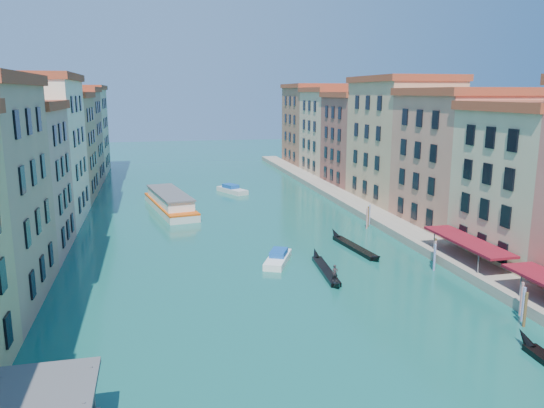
# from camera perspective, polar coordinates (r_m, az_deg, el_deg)

# --- Properties ---
(left_bank_palazzos) EXTENTS (12.80, 128.40, 21.00)m
(left_bank_palazzos) POSITION_cam_1_polar(r_m,az_deg,el_deg) (75.91, -25.04, 4.22)
(left_bank_palazzos) COLOR #CEB78F
(left_bank_palazzos) RESTS_ON ground
(right_bank_palazzos) EXTENTS (12.80, 128.40, 21.00)m
(right_bank_palazzos) POSITION_cam_1_polar(r_m,az_deg,el_deg) (84.55, 15.50, 5.61)
(right_bank_palazzos) COLOR #AA473B
(right_bank_palazzos) RESTS_ON ground
(quay) EXTENTS (4.00, 140.00, 1.00)m
(quay) POSITION_cam_1_polar(r_m,az_deg,el_deg) (82.57, 10.24, -0.80)
(quay) COLOR gray
(quay) RESTS_ON ground
(mooring_poles_right) EXTENTS (1.44, 54.24, 3.20)m
(mooring_poles_right) POSITION_cam_1_polar(r_m,az_deg,el_deg) (50.65, 23.44, -8.83)
(mooring_poles_right) COLOR brown
(mooring_poles_right) RESTS_ON ground
(vaporetto_far) EXTENTS (8.04, 20.31, 2.95)m
(vaporetto_far) POSITION_cam_1_polar(r_m,az_deg,el_deg) (85.84, -10.93, 0.22)
(vaporetto_far) COLOR silver
(vaporetto_far) RESTS_ON ground
(gondola_fore) EXTENTS (1.84, 11.46, 2.28)m
(gondola_fore) POSITION_cam_1_polar(r_m,az_deg,el_deg) (55.76, 5.80, -6.99)
(gondola_fore) COLOR black
(gondola_fore) RESTS_ON ground
(gondola_far) EXTENTS (2.43, 12.47, 1.77)m
(gondola_far) POSITION_cam_1_polar(r_m,az_deg,el_deg) (64.47, 8.77, -4.47)
(gondola_far) COLOR black
(gondola_far) RESTS_ON ground
(motorboat_mid) EXTENTS (4.47, 6.62, 1.32)m
(motorboat_mid) POSITION_cam_1_polar(r_m,az_deg,el_deg) (58.69, 0.65, -5.82)
(motorboat_mid) COLOR white
(motorboat_mid) RESTS_ON ground
(motorboat_far) EXTENTS (5.21, 7.60, 1.52)m
(motorboat_far) POSITION_cam_1_polar(r_m,az_deg,el_deg) (99.53, -4.34, 1.57)
(motorboat_far) COLOR silver
(motorboat_far) RESTS_ON ground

